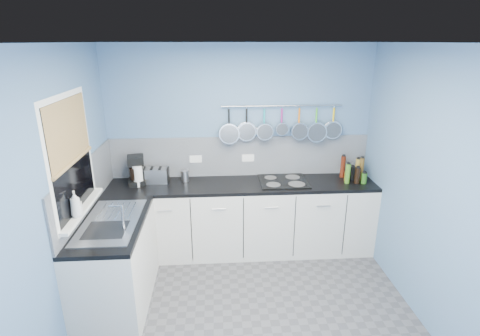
{
  "coord_description": "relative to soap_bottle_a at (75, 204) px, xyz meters",
  "views": [
    {
      "loc": [
        -0.3,
        -2.91,
        2.51
      ],
      "look_at": [
        -0.05,
        0.75,
        1.25
      ],
      "focal_mm": 27.7,
      "sensor_mm": 36.0,
      "label": 1
    }
  ],
  "objects": [
    {
      "name": "socket_right",
      "position": [
        1.63,
        1.36,
        -0.04
      ],
      "size": [
        0.15,
        0.01,
        0.09
      ],
      "primitive_type": "cube",
      "color": "white",
      "rests_on": "backsplash_back"
    },
    {
      "name": "floor",
      "position": [
        1.53,
        -0.12,
        -1.18
      ],
      "size": [
        3.2,
        3.0,
        0.02
      ],
      "primitive_type": "cube",
      "color": "#47474C",
      "rests_on": "ground"
    },
    {
      "name": "pan_6",
      "position": [
        2.67,
        1.32,
        0.41
      ],
      "size": [
        0.22,
        0.06,
        0.41
      ],
      "primitive_type": null,
      "color": "silver",
      "rests_on": "pot_rail"
    },
    {
      "name": "mixer_tap",
      "position": [
        0.39,
        0.0,
        -0.14
      ],
      "size": [
        0.12,
        0.08,
        0.26
      ],
      "primitive_type": null,
      "color": "silver",
      "rests_on": "worktop_left"
    },
    {
      "name": "bamboo_blind",
      "position": [
        -0.03,
        0.18,
        0.61
      ],
      "size": [
        0.01,
        0.9,
        0.55
      ],
      "primitive_type": "cube",
      "color": "tan",
      "rests_on": "wall_left"
    },
    {
      "name": "wall_left",
      "position": [
        -0.08,
        -0.12,
        0.08
      ],
      "size": [
        0.02,
        3.0,
        2.5
      ],
      "primitive_type": "cube",
      "color": "#4D6F97",
      "rests_on": "ground"
    },
    {
      "name": "coffee_maker",
      "position": [
        0.29,
        1.14,
        -0.1
      ],
      "size": [
        0.23,
        0.25,
        0.35
      ],
      "primitive_type": null,
      "rotation": [
        0.0,
        0.0,
        0.2
      ],
      "color": "black",
      "rests_on": "worktop_back"
    },
    {
      "name": "paper_towel",
      "position": [
        0.32,
        1.09,
        -0.15
      ],
      "size": [
        0.13,
        0.13,
        0.25
      ],
      "primitive_type": "cylinder",
      "rotation": [
        0.0,
        0.0,
        0.18
      ],
      "color": "white",
      "rests_on": "worktop_back"
    },
    {
      "name": "backsplash_left",
      "position": [
        -0.06,
        0.48,
        -0.02
      ],
      "size": [
        0.02,
        1.8,
        0.5
      ],
      "primitive_type": "cube",
      "color": "#9598A2",
      "rests_on": "wall_left"
    },
    {
      "name": "condiment_6",
      "position": [
        2.99,
        0.99,
        -0.21
      ],
      "size": [
        0.07,
        0.07,
        0.13
      ],
      "primitive_type": "cylinder",
      "color": "#265919",
      "rests_on": "worktop_back"
    },
    {
      "name": "pan_0",
      "position": [
        1.4,
        1.32,
        0.39
      ],
      "size": [
        0.25,
        0.1,
        0.44
      ],
      "primitive_type": null,
      "color": "silver",
      "rests_on": "pot_rail"
    },
    {
      "name": "canister",
      "position": [
        0.85,
        1.2,
        -0.2
      ],
      "size": [
        0.11,
        0.11,
        0.13
      ],
      "primitive_type": "cylinder",
      "rotation": [
        0.0,
        0.0,
        -0.23
      ],
      "color": "silver",
      "rests_on": "worktop_back"
    },
    {
      "name": "worktop_back",
      "position": [
        1.53,
        1.08,
        -0.29
      ],
      "size": [
        3.2,
        0.6,
        0.04
      ],
      "primitive_type": "cube",
      "color": "black",
      "rests_on": "cabinet_run_back"
    },
    {
      "name": "pan_4",
      "position": [
        2.24,
        1.32,
        0.41
      ],
      "size": [
        0.21,
        0.11,
        0.4
      ],
      "primitive_type": null,
      "color": "silver",
      "rests_on": "pot_rail"
    },
    {
      "name": "condiment_1",
      "position": [
        2.89,
        1.2,
        -0.2
      ],
      "size": [
        0.05,
        0.05,
        0.14
      ],
      "primitive_type": "cylinder",
      "color": "brown",
      "rests_on": "worktop_back"
    },
    {
      "name": "sink_unit",
      "position": [
        0.23,
        0.18,
        -0.27
      ],
      "size": [
        0.5,
        0.95,
        0.01
      ],
      "primitive_type": "cube",
      "color": "silver",
      "rests_on": "worktop_left"
    },
    {
      "name": "pan_1",
      "position": [
        1.61,
        1.32,
        0.4
      ],
      "size": [
        0.23,
        0.05,
        0.42
      ],
      "primitive_type": null,
      "color": "silver",
      "rests_on": "pot_rail"
    },
    {
      "name": "window_frame",
      "position": [
        -0.05,
        0.18,
        0.38
      ],
      "size": [
        0.01,
        1.0,
        1.1
      ],
      "primitive_type": "cube",
      "color": "white",
      "rests_on": "wall_left"
    },
    {
      "name": "window_sill",
      "position": [
        -0.02,
        0.18,
        -0.13
      ],
      "size": [
        0.1,
        0.98,
        0.03
      ],
      "primitive_type": "cube",
      "color": "white",
      "rests_on": "wall_left"
    },
    {
      "name": "condiment_2",
      "position": [
        2.8,
        1.22,
        -0.14
      ],
      "size": [
        0.06,
        0.06,
        0.27
      ],
      "primitive_type": "cylinder",
      "color": "#4C190C",
      "rests_on": "worktop_back"
    },
    {
      "name": "condiment_8",
      "position": [
        2.79,
        1.01,
        -0.15
      ],
      "size": [
        0.06,
        0.06,
        0.24
      ],
      "primitive_type": "cylinder",
      "color": "#3F721E",
      "rests_on": "worktop_back"
    },
    {
      "name": "pan_3",
      "position": [
        2.03,
        1.32,
        0.44
      ],
      "size": [
        0.16,
        0.09,
        0.35
      ],
      "primitive_type": null,
      "color": "silver",
      "rests_on": "pot_rail"
    },
    {
      "name": "wall_back",
      "position": [
        1.53,
        1.39,
        0.08
      ],
      "size": [
        3.2,
        0.02,
        2.5
      ],
      "primitive_type": "cube",
      "color": "#4D6F97",
      "rests_on": "ground"
    },
    {
      "name": "soap_bottle_a",
      "position": [
        0.0,
        0.0,
        0.0
      ],
      "size": [
        0.12,
        0.12,
        0.24
      ],
      "primitive_type": "imported",
      "rotation": [
        0.0,
        0.0,
        0.36
      ],
      "color": "white",
      "rests_on": "window_sill"
    },
    {
      "name": "window_glass",
      "position": [
        -0.04,
        0.18,
        0.38
      ],
      "size": [
        0.01,
        0.9,
        1.0
      ],
      "primitive_type": "cube",
      "color": "black",
      "rests_on": "wall_left"
    },
    {
      "name": "condiment_7",
      "position": [
        2.91,
        1.0,
        -0.17
      ],
      "size": [
        0.07,
        0.07,
        0.19
      ],
      "primitive_type": "cylinder",
      "color": "black",
      "rests_on": "worktop_back"
    },
    {
      "name": "wall_front",
      "position": [
        1.53,
        -1.63,
        0.08
      ],
      "size": [
        3.2,
        0.02,
        2.5
      ],
      "primitive_type": "cube",
      "color": "#4D6F97",
      "rests_on": "ground"
    },
    {
      "name": "ceiling",
      "position": [
        1.53,
        -0.12,
        1.34
      ],
      "size": [
        3.2,
        3.0,
        0.02
      ],
      "primitive_type": "cube",
      "color": "white",
      "rests_on": "ground"
    },
    {
      "name": "condiment_4",
      "position": [
        2.89,
        1.12,
        -0.19
      ],
      "size": [
        0.07,
        0.07,
        0.17
      ],
      "primitive_type": "cylinder",
      "color": "black",
      "rests_on": "worktop_back"
    },
    {
      "name": "cabinet_run_left",
      "position": [
        0.23,
        0.18,
        -0.74
      ],
      "size": [
        0.6,
        1.2,
        0.86
      ],
      "primitive_type": "cube",
      "color": "beige",
      "rests_on": "ground"
    },
    {
      "name": "cabinet_run_back",
      "position": [
        1.53,
        1.08,
        -0.74
      ],
      "size": [
        3.2,
        0.6,
        0.86
      ],
      "primitive_type": "cube",
      "color": "beige",
      "rests_on": "ground"
    },
    {
      "name": "soap_bottle_b",
      "position": [
        0.0,
        0.03,
        -0.03
      ],
      "size": [
        0.09,
        0.09,
        0.17
      ],
      "primitive_type": "imported",
      "rotation": [
        0.0,
        0.0,
        0.22
      ],
      "color": "white",
      "rests_on": "window_sill"
    },
    {
      "name": "pan_5",
      "position": [
        2.45,
        1.32,
        0.39
      ],
      "size": [
        0.25,
        0.1,
        0.44
      ],
      "primitive_type": null,
      "color": "silver",
      "rests_on": "pot_rail"
    },
    {
      "name": "worktop_left",
      "position": [
        0.23,
        0.18,
        -0.29
      ],
      "size": [
        0.6,
        1.2,
        0.04
      ],
      "primitive_type": "cube",
      "color": "black",
      "rests_on": "cabinet_run_left"
    },
    {
      "name": "hob",
      "position": [
        2.04,
        1.1,
        -0.26
      ],
      "size": [
        0.58,
        0.51,
        0.01
      ],
      "primitive_type": "cube",
      "color": "black",
      "rests_on": "worktop_back"
    },
    {
      "name": "pan_2",
      "position": [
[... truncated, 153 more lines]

